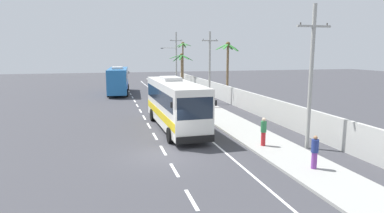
{
  "coord_description": "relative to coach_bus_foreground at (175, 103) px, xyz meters",
  "views": [
    {
      "loc": [
        -3.13,
        -18.17,
        5.97
      ],
      "look_at": [
        3.25,
        6.6,
        1.7
      ],
      "focal_mm": 30.79,
      "sensor_mm": 36.0,
      "label": 1
    }
  ],
  "objects": [
    {
      "name": "lane_markings",
      "position": [
        0.28,
        7.74,
        -2.06
      ],
      "size": [
        3.69,
        71.0,
        0.01
      ],
      "color": "white",
      "rests_on": "ground"
    },
    {
      "name": "pedestrian_far_walk",
      "position": [
        5.77,
        8.05,
        -1.08
      ],
      "size": [
        0.36,
        0.36,
        1.62
      ],
      "rotation": [
        0.0,
        0.0,
        2.85
      ],
      "color": "red",
      "rests_on": "sidewalk_kerb"
    },
    {
      "name": "coach_bus_far_lane",
      "position": [
        -3.49,
        23.28,
        -0.03
      ],
      "size": [
        3.58,
        11.09,
        3.91
      ],
      "color": "#2366A8",
      "rests_on": "ground"
    },
    {
      "name": "motorcycle_beside_bus",
      "position": [
        2.09,
        8.94,
        -1.4
      ],
      "size": [
        0.56,
        1.96,
        1.61
      ],
      "color": "black",
      "rests_on": "ground"
    },
    {
      "name": "boundary_wall",
      "position": [
        8.74,
        7.37,
        -1.07
      ],
      "size": [
        0.24,
        60.0,
        1.97
      ],
      "primitive_type": "cube",
      "color": "#B2B2AD",
      "rests_on": "ground"
    },
    {
      "name": "pedestrian_midwalk",
      "position": [
        4.33,
        -6.54,
        -0.98
      ],
      "size": [
        0.36,
        0.36,
        1.78
      ],
      "rotation": [
        0.0,
        0.0,
        6.06
      ],
      "color": "red",
      "rests_on": "sidewalk_kerb"
    },
    {
      "name": "utility_pole_nearest",
      "position": [
        6.94,
        -7.32,
        2.51
      ],
      "size": [
        2.23,
        0.24,
        8.75
      ],
      "color": "#9E9E99",
      "rests_on": "ground"
    },
    {
      "name": "sidewalk_kerb",
      "position": [
        4.94,
        3.37,
        -1.99
      ],
      "size": [
        3.2,
        90.0,
        0.14
      ],
      "primitive_type": "cube",
      "color": "#999993",
      "rests_on": "ground"
    },
    {
      "name": "utility_pole_mid",
      "position": [
        6.48,
        11.59,
        2.24
      ],
      "size": [
        1.94,
        0.24,
        8.24
      ],
      "color": "#9E9E99",
      "rests_on": "ground"
    },
    {
      "name": "pedestrian_near_kerb",
      "position": [
        4.93,
        -10.95,
        -1.03
      ],
      "size": [
        0.36,
        0.36,
        1.71
      ],
      "rotation": [
        0.0,
        0.0,
        1.49
      ],
      "color": "#75388E",
      "rests_on": "sidewalk_kerb"
    },
    {
      "name": "palm_nearest",
      "position": [
        9.07,
        12.67,
        3.04
      ],
      "size": [
        3.21,
        2.82,
        7.15
      ],
      "color": "brown",
      "rests_on": "ground"
    },
    {
      "name": "ground_plane",
      "position": [
        -1.86,
        -6.63,
        -2.06
      ],
      "size": [
        160.0,
        160.0,
        0.0
      ],
      "primitive_type": "plane",
      "color": "#3A3A3F"
    },
    {
      "name": "palm_second",
      "position": [
        6.77,
        27.59,
        2.03
      ],
      "size": [
        4.12,
        3.95,
        5.73
      ],
      "color": "brown",
      "rests_on": "ground"
    },
    {
      "name": "utility_pole_far",
      "position": [
        6.4,
        30.5,
        2.84
      ],
      "size": [
        3.71,
        0.24,
        9.23
      ],
      "color": "#9E9E99",
      "rests_on": "ground"
    },
    {
      "name": "palm_third",
      "position": [
        7.94,
        31.75,
        3.63
      ],
      "size": [
        2.97,
        2.88,
        7.66
      ],
      "color": "brown",
      "rests_on": "ground"
    },
    {
      "name": "coach_bus_foreground",
      "position": [
        0.0,
        0.0,
        0.0
      ],
      "size": [
        3.12,
        11.46,
        3.97
      ],
      "color": "silver",
      "rests_on": "ground"
    }
  ]
}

